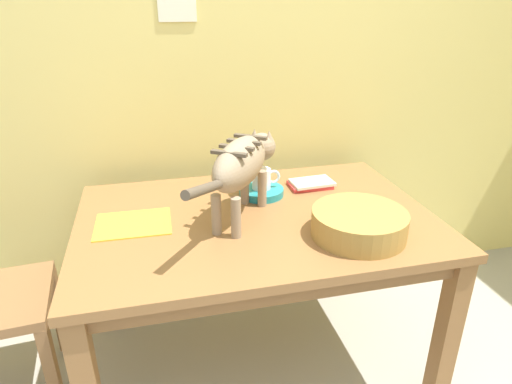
# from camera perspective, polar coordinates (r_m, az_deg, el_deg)

# --- Properties ---
(wall_rear) EXTENTS (5.07, 0.11, 2.50)m
(wall_rear) POSITION_cam_1_polar(r_m,az_deg,el_deg) (2.19, -1.59, 16.89)
(wall_rear) COLOR #EAD577
(wall_rear) RESTS_ON ground_plane
(dining_table) EXTENTS (1.36, 0.92, 0.73)m
(dining_table) POSITION_cam_1_polar(r_m,az_deg,el_deg) (1.77, 0.00, -5.47)
(dining_table) COLOR #8E5F35
(dining_table) RESTS_ON ground_plane
(cat) EXTENTS (0.43, 0.61, 0.31)m
(cat) POSITION_cam_1_polar(r_m,az_deg,el_deg) (1.65, -1.70, 3.68)
(cat) COLOR #988064
(cat) RESTS_ON dining_table
(saucer_bowl) EXTENTS (0.19, 0.19, 0.03)m
(saucer_bowl) POSITION_cam_1_polar(r_m,az_deg,el_deg) (1.91, 0.70, 0.05)
(saucer_bowl) COLOR teal
(saucer_bowl) RESTS_ON dining_table
(coffee_mug) EXTENTS (0.12, 0.08, 0.09)m
(coffee_mug) POSITION_cam_1_polar(r_m,az_deg,el_deg) (1.88, 0.82, 1.72)
(coffee_mug) COLOR white
(coffee_mug) RESTS_ON saucer_bowl
(magazine) EXTENTS (0.28, 0.22, 0.01)m
(magazine) POSITION_cam_1_polar(r_m,az_deg,el_deg) (1.73, -15.39, -3.94)
(magazine) COLOR yellow
(magazine) RESTS_ON dining_table
(book_stack) EXTENTS (0.20, 0.13, 0.03)m
(book_stack) POSITION_cam_1_polar(r_m,az_deg,el_deg) (2.00, 7.00, 1.04)
(book_stack) COLOR red
(book_stack) RESTS_ON dining_table
(wicker_basket) EXTENTS (0.33, 0.33, 0.09)m
(wicker_basket) POSITION_cam_1_polar(r_m,az_deg,el_deg) (1.62, 13.00, -3.89)
(wicker_basket) COLOR #AB813C
(wicker_basket) RESTS_ON dining_table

